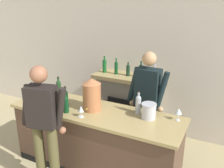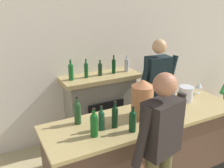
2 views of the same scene
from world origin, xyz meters
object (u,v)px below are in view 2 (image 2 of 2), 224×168
Objects in this scene: wine_bottle_burgundy_dark at (133,120)px; wine_bottle_rose_blush at (172,91)px; fireplace_stone at (101,106)px; person_bartender at (157,91)px; wine_bottle_chardonnay_pale at (115,116)px; wine_bottle_riesling_slim at (101,119)px; wine_bottle_port_short at (77,112)px; person_customer at (159,152)px; wine_bottle_cabernet_heavy at (94,124)px; copper_dispenser at (142,98)px; wine_glass_front_right at (199,85)px; wine_glass_near_bucket at (154,118)px; ice_bucket_steel at (186,94)px.

wine_bottle_rose_blush is at bearing 25.21° from wine_bottle_burgundy_dark.
fireplace_stone is at bearing 78.25° from wine_bottle_burgundy_dark.
wine_bottle_chardonnay_pale is (-1.05, -0.62, 0.11)m from person_bartender.
wine_bottle_riesling_slim is (-1.21, -0.60, 0.10)m from person_bartender.
person_customer is at bearing -62.49° from wine_bottle_port_short.
wine_bottle_riesling_slim is at bearing 146.70° from wine_bottle_burgundy_dark.
wine_bottle_rose_blush is (1.32, 0.33, 0.00)m from wine_bottle_cabernet_heavy.
copper_dispenser is 1.21m from wine_glass_front_right.
wine_bottle_port_short reaches higher than wine_glass_front_right.
wine_bottle_cabernet_heavy reaches higher than wine_glass_near_bucket.
wine_bottle_port_short is 1.05× the size of wine_bottle_cabernet_heavy.
wine_bottle_rose_blush is (1.38, -0.01, -0.00)m from wine_bottle_port_short.
person_customer is at bearing -135.34° from wine_bottle_rose_blush.
wine_glass_near_bucket is (-0.04, -1.52, 0.49)m from fireplace_stone.
copper_dispenser is at bearing -163.21° from wine_bottle_rose_blush.
copper_dispenser is 1.52× the size of wine_bottle_chardonnay_pale.
wine_bottle_rose_blush is 1.13× the size of wine_bottle_burgundy_dark.
wine_bottle_riesling_slim is (-0.59, -1.31, 0.51)m from fireplace_stone.
person_bartender is at bearing 50.94° from wine_glass_near_bucket.
wine_glass_front_right is at bearing 22.42° from wine_glass_near_bucket.
wine_bottle_rose_blush is (0.61, -1.06, 0.53)m from fireplace_stone.
wine_bottle_port_short is at bearing 176.90° from ice_bucket_steel.
ice_bucket_steel is 1.39m from wine_bottle_riesling_slim.
person_bartender is at bearing 27.09° from wine_bottle_cabernet_heavy.
person_bartender is 1.35m from wine_bottle_riesling_slim.
fireplace_stone reaches higher than wine_glass_front_right.
ice_bucket_steel is at bearing 8.65° from wine_bottle_chardonnay_pale.
copper_dispenser is 0.43m from wine_bottle_chardonnay_pale.
wine_glass_front_right is 1.30m from wine_glass_near_bucket.
wine_bottle_cabernet_heavy is at bearing -146.08° from wine_bottle_riesling_slim.
fireplace_stone is 4.39× the size of wine_bottle_rose_blush.
ice_bucket_steel is 0.20m from wine_bottle_rose_blush.
person_bartender is 5.56× the size of wine_bottle_cabernet_heavy.
wine_bottle_rose_blush is 0.79m from wine_glass_near_bucket.
wine_bottle_port_short reaches higher than wine_glass_near_bucket.
wine_bottle_rose_blush is (-0.01, -0.35, 0.12)m from person_bartender.
person_bartender is at bearing 40.33° from wine_bottle_burgundy_dark.
person_customer is 0.66m from wine_bottle_chardonnay_pale.
fireplace_stone is at bearing 62.66° from wine_bottle_cabernet_heavy.
copper_dispenser is 2.71× the size of wine_glass_front_right.
person_bartender is at bearing 13.98° from wine_bottle_port_short.
wine_glass_front_right is at bearing 17.39° from ice_bucket_steel.
person_customer is 1.29m from wine_bottle_rose_blush.
wine_bottle_burgundy_dark is at bearing -154.79° from wine_bottle_rose_blush.
ice_bucket_steel is 0.72× the size of wine_bottle_burgundy_dark.
wine_bottle_rose_blush is at bearing -91.43° from person_bartender.
person_customer is 3.69× the size of copper_dispenser.
copper_dispenser reaches higher than wine_bottle_rose_blush.
wine_glass_near_bucket is (0.39, -0.19, -0.03)m from wine_bottle_chardonnay_pale.
wine_bottle_rose_blush is 2.08× the size of wine_glass_near_bucket.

